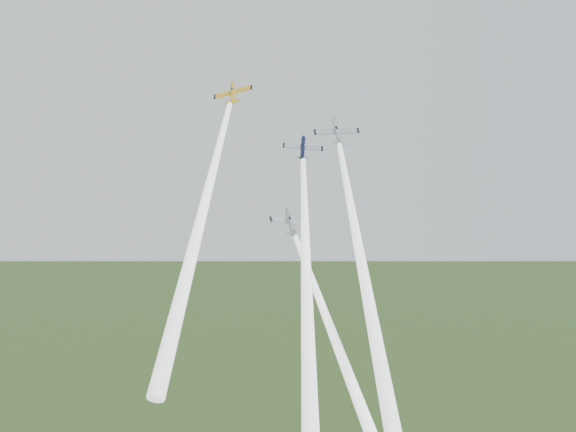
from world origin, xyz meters
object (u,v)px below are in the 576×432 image
(plane_silver_right, at_px, (337,133))
(plane_silver_low, at_px, (290,223))
(plane_yellow, at_px, (233,93))
(plane_navy, at_px, (303,148))

(plane_silver_right, bearing_deg, plane_silver_low, -144.57)
(plane_yellow, bearing_deg, plane_navy, 0.76)
(plane_silver_right, distance_m, plane_silver_low, 20.25)
(plane_navy, xyz_separation_m, plane_silver_right, (6.33, -0.83, 2.85))
(plane_navy, bearing_deg, plane_silver_right, -3.46)
(plane_yellow, height_order, plane_navy, plane_yellow)
(plane_navy, distance_m, plane_silver_right, 7.00)
(plane_silver_right, bearing_deg, plane_navy, 170.42)
(plane_silver_low, bearing_deg, plane_silver_right, 17.77)
(plane_yellow, xyz_separation_m, plane_navy, (13.04, -2.90, -10.50))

